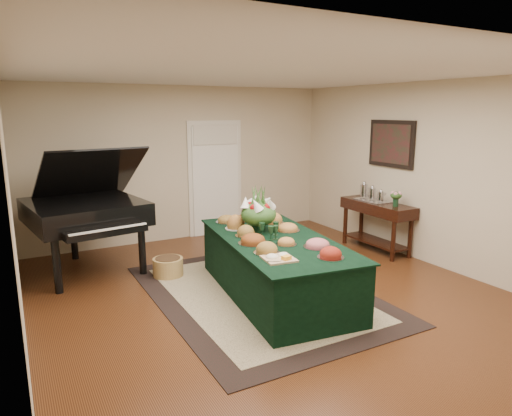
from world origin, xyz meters
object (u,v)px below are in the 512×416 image
grand_piano (86,210)px  buffet_table (276,267)px  mahogany_sideboard (377,213)px  floral_centerpiece (259,210)px

grand_piano → buffet_table: bearing=-47.0°
mahogany_sideboard → grand_piano: bearing=164.3°
floral_centerpiece → grand_piano: grand_piano is taller
buffet_table → mahogany_sideboard: (2.43, 0.82, 0.26)m
floral_centerpiece → grand_piano: (-1.89, 1.63, -0.12)m
buffet_table → floral_centerpiece: floral_centerpiece is taller
grand_piano → mahogany_sideboard: 4.51m
floral_centerpiece → mahogany_sideboard: (2.45, 0.41, -0.39)m
buffet_table → mahogany_sideboard: size_ratio=2.01×
mahogany_sideboard → buffet_table: bearing=-161.3°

